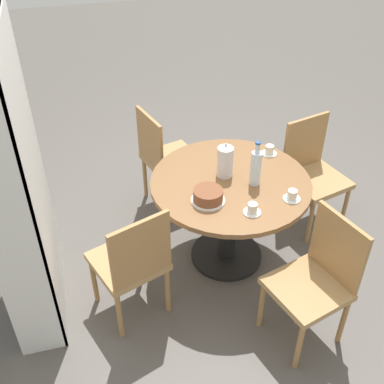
{
  "coord_description": "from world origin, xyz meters",
  "views": [
    {
      "loc": [
        -2.51,
        0.93,
        2.65
      ],
      "look_at": [
        0.0,
        0.27,
        0.67
      ],
      "focal_mm": 45.0,
      "sensor_mm": 36.0,
      "label": 1
    }
  ],
  "objects_px": {
    "coffee_pot": "(225,161)",
    "cake_main": "(208,196)",
    "cup_c": "(269,151)",
    "chair_b": "(165,157)",
    "bookshelf": "(20,193)",
    "water_bottle": "(256,167)",
    "chair_a": "(312,171)",
    "chair_d": "(316,279)",
    "chair_c": "(132,262)",
    "cup_b": "(252,209)",
    "cup_a": "(292,196)"
  },
  "relations": [
    {
      "from": "chair_c",
      "to": "cup_b",
      "type": "relative_size",
      "value": 7.74
    },
    {
      "from": "bookshelf",
      "to": "cake_main",
      "type": "xyz_separation_m",
      "value": [
        -0.12,
        -1.13,
        -0.16
      ]
    },
    {
      "from": "chair_c",
      "to": "cup_b",
      "type": "xyz_separation_m",
      "value": [
        -0.01,
        -0.77,
        0.27
      ]
    },
    {
      "from": "chair_a",
      "to": "chair_b",
      "type": "xyz_separation_m",
      "value": [
        0.5,
        1.08,
        0.0
      ]
    },
    {
      "from": "chair_d",
      "to": "cup_a",
      "type": "relative_size",
      "value": 7.74
    },
    {
      "from": "chair_d",
      "to": "chair_a",
      "type": "bearing_deg",
      "value": 138.57
    },
    {
      "from": "water_bottle",
      "to": "chair_c",
      "type": "bearing_deg",
      "value": 107.15
    },
    {
      "from": "chair_a",
      "to": "cup_b",
      "type": "xyz_separation_m",
      "value": [
        -0.63,
        0.76,
        0.27
      ]
    },
    {
      "from": "coffee_pot",
      "to": "cake_main",
      "type": "relative_size",
      "value": 1.15
    },
    {
      "from": "chair_d",
      "to": "bookshelf",
      "type": "distance_m",
      "value": 1.85
    },
    {
      "from": "water_bottle",
      "to": "cake_main",
      "type": "distance_m",
      "value": 0.38
    },
    {
      "from": "cup_b",
      "to": "chair_a",
      "type": "bearing_deg",
      "value": -50.38
    },
    {
      "from": "chair_c",
      "to": "cake_main",
      "type": "distance_m",
      "value": 0.64
    },
    {
      "from": "coffee_pot",
      "to": "cake_main",
      "type": "bearing_deg",
      "value": 142.51
    },
    {
      "from": "chair_a",
      "to": "cup_c",
      "type": "height_order",
      "value": "chair_a"
    },
    {
      "from": "chair_b",
      "to": "coffee_pot",
      "type": "xyz_separation_m",
      "value": [
        -0.7,
        -0.27,
        0.36
      ]
    },
    {
      "from": "cup_a",
      "to": "cup_c",
      "type": "distance_m",
      "value": 0.55
    },
    {
      "from": "cup_a",
      "to": "chair_a",
      "type": "bearing_deg",
      "value": -39.38
    },
    {
      "from": "chair_c",
      "to": "cup_a",
      "type": "height_order",
      "value": "chair_c"
    },
    {
      "from": "chair_b",
      "to": "chair_d",
      "type": "distance_m",
      "value": 1.66
    },
    {
      "from": "chair_d",
      "to": "cup_c",
      "type": "xyz_separation_m",
      "value": [
        1.02,
        -0.09,
        0.27
      ]
    },
    {
      "from": "coffee_pot",
      "to": "cake_main",
      "type": "xyz_separation_m",
      "value": [
        -0.25,
        0.19,
        -0.08
      ]
    },
    {
      "from": "chair_b",
      "to": "cup_c",
      "type": "height_order",
      "value": "chair_b"
    },
    {
      "from": "coffee_pot",
      "to": "chair_d",
      "type": "bearing_deg",
      "value": -159.67
    },
    {
      "from": "chair_b",
      "to": "chair_d",
      "type": "bearing_deg",
      "value": -175.6
    },
    {
      "from": "chair_a",
      "to": "chair_c",
      "type": "distance_m",
      "value": 1.66
    },
    {
      "from": "chair_b",
      "to": "cup_b",
      "type": "distance_m",
      "value": 1.21
    },
    {
      "from": "cup_a",
      "to": "cup_b",
      "type": "distance_m",
      "value": 0.3
    },
    {
      "from": "cake_main",
      "to": "cup_c",
      "type": "height_order",
      "value": "cake_main"
    },
    {
      "from": "water_bottle",
      "to": "cake_main",
      "type": "bearing_deg",
      "value": 106.45
    },
    {
      "from": "cup_c",
      "to": "cup_b",
      "type": "bearing_deg",
      "value": 149.31
    },
    {
      "from": "cup_b",
      "to": "cup_c",
      "type": "bearing_deg",
      "value": -30.69
    },
    {
      "from": "bookshelf",
      "to": "water_bottle",
      "type": "height_order",
      "value": "bookshelf"
    },
    {
      "from": "bookshelf",
      "to": "cup_a",
      "type": "height_order",
      "value": "bookshelf"
    },
    {
      "from": "water_bottle",
      "to": "cup_a",
      "type": "height_order",
      "value": "water_bottle"
    },
    {
      "from": "cup_a",
      "to": "cake_main",
      "type": "bearing_deg",
      "value": 77.2
    },
    {
      "from": "chair_d",
      "to": "water_bottle",
      "type": "bearing_deg",
      "value": 175.6
    },
    {
      "from": "coffee_pot",
      "to": "water_bottle",
      "type": "height_order",
      "value": "water_bottle"
    },
    {
      "from": "cup_a",
      "to": "chair_b",
      "type": "bearing_deg",
      "value": 29.7
    },
    {
      "from": "chair_d",
      "to": "bookshelf",
      "type": "bearing_deg",
      "value": -130.16
    },
    {
      "from": "coffee_pot",
      "to": "cake_main",
      "type": "distance_m",
      "value": 0.33
    },
    {
      "from": "chair_c",
      "to": "chair_d",
      "type": "xyz_separation_m",
      "value": [
        -0.43,
        -1.05,
        0.0
      ]
    },
    {
      "from": "chair_d",
      "to": "cup_a",
      "type": "distance_m",
      "value": 0.55
    },
    {
      "from": "cup_a",
      "to": "cup_c",
      "type": "bearing_deg",
      "value": -6.74
    },
    {
      "from": "chair_c",
      "to": "water_bottle",
      "type": "xyz_separation_m",
      "value": [
        0.28,
        -0.9,
        0.38
      ]
    },
    {
      "from": "chair_b",
      "to": "coffee_pot",
      "type": "distance_m",
      "value": 0.84
    },
    {
      "from": "water_bottle",
      "to": "cup_c",
      "type": "relative_size",
      "value": 2.84
    },
    {
      "from": "bookshelf",
      "to": "chair_b",
      "type": "bearing_deg",
      "value": 128.37
    },
    {
      "from": "coffee_pot",
      "to": "cup_b",
      "type": "distance_m",
      "value": 0.45
    },
    {
      "from": "cup_c",
      "to": "coffee_pot",
      "type": "bearing_deg",
      "value": 113.34
    }
  ]
}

